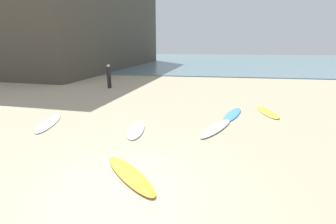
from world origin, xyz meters
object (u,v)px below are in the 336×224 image
at_px(surfboard_2, 216,128).
at_px(surfboard_0, 267,112).
at_px(beachgoer_near, 109,75).
at_px(surfboard_5, 232,114).
at_px(surfboard_3, 49,123).
at_px(surfboard_4, 130,174).
at_px(surfboard_1, 136,129).

bearing_deg(surfboard_2, surfboard_0, -107.34).
bearing_deg(beachgoer_near, surfboard_5, -105.44).
relative_size(surfboard_0, surfboard_3, 0.90).
xyz_separation_m(surfboard_3, surfboard_4, (4.40, -3.43, 0.01)).
distance_m(surfboard_3, surfboard_5, 7.69).
distance_m(surfboard_3, surfboard_4, 5.58).
height_order(surfboard_2, surfboard_4, surfboard_4).
bearing_deg(surfboard_0, beachgoer_near, 142.82).
bearing_deg(surfboard_1, surfboard_4, 94.69).
relative_size(surfboard_0, beachgoer_near, 1.35).
bearing_deg(surfboard_0, surfboard_5, -168.08).
xyz_separation_m(surfboard_2, beachgoer_near, (-7.13, 7.56, 0.87)).
distance_m(surfboard_0, surfboard_2, 3.55).
distance_m(surfboard_0, surfboard_4, 7.88).
xyz_separation_m(surfboard_2, surfboard_3, (-6.55, -0.38, -0.01)).
xyz_separation_m(surfboard_0, surfboard_2, (-2.36, -2.65, 0.00)).
distance_m(surfboard_0, surfboard_3, 9.42).
xyz_separation_m(surfboard_3, beachgoer_near, (-0.58, 7.94, 0.88)).
relative_size(surfboard_2, beachgoer_near, 1.54).
xyz_separation_m(surfboard_0, beachgoer_near, (-9.49, 4.91, 0.88)).
relative_size(surfboard_0, surfboard_2, 0.87).
xyz_separation_m(surfboard_0, surfboard_1, (-5.28, -3.25, 0.00)).
relative_size(surfboard_4, beachgoer_near, 1.40).
bearing_deg(surfboard_1, surfboard_2, -176.93).
distance_m(surfboard_5, beachgoer_near, 9.69).
relative_size(surfboard_1, beachgoer_near, 1.24).
height_order(surfboard_1, surfboard_2, surfboard_2).
bearing_deg(surfboard_1, beachgoer_near, -71.40).
bearing_deg(surfboard_5, surfboard_2, 86.92).
distance_m(surfboard_1, surfboard_2, 2.98).
distance_m(surfboard_1, beachgoer_near, 9.23).
xyz_separation_m(surfboard_4, beachgoer_near, (-4.97, 11.37, 0.87)).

